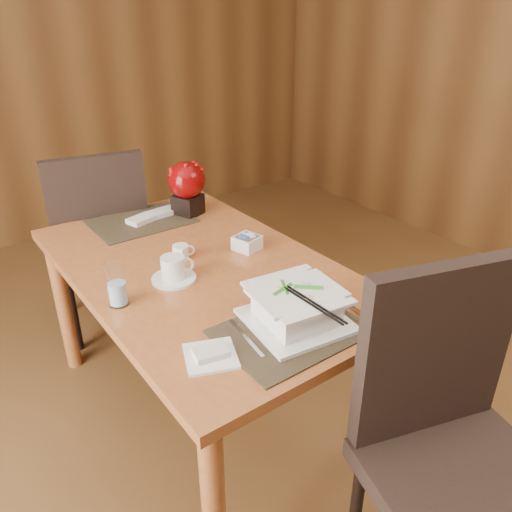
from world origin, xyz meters
TOP-DOWN VIEW (x-y plane):
  - ground at (0.00, 0.00)m, footprint 6.00×6.00m
  - back_wall at (0.00, 3.00)m, footprint 5.00×0.02m
  - dining_table at (0.00, 0.60)m, footprint 0.90×1.50m
  - placemat_near at (0.00, 0.05)m, footprint 0.45×0.33m
  - placemat_far at (0.00, 1.15)m, footprint 0.45×0.33m
  - soup_setting at (0.04, 0.08)m, footprint 0.34×0.34m
  - coffee_cup at (-0.14, 0.56)m, footprint 0.17×0.17m
  - water_glass at (-0.37, 0.52)m, footprint 0.08×0.08m
  - creamer_jug at (-0.03, 0.70)m, footprint 0.10×0.10m
  - sugar_caddy at (0.23, 0.61)m, footprint 0.12×0.12m
  - berry_decor at (0.23, 1.10)m, footprint 0.18×0.18m
  - napkins_far at (0.07, 1.15)m, footprint 0.27×0.13m
  - bread_plate at (-0.27, 0.09)m, footprint 0.19×0.19m
  - near_chair at (0.18, -0.44)m, footprint 0.63×0.63m
  - far_chair at (-0.11, 1.47)m, footprint 0.57×0.57m

SIDE VIEW (x-z plane):
  - ground at x=0.00m, z-range 0.00..0.00m
  - far_chair at x=-0.11m, z-range 0.07..1.11m
  - near_chair at x=0.18m, z-range 0.07..1.15m
  - dining_table at x=0.00m, z-range 0.28..1.03m
  - placemat_near at x=0.00m, z-range 0.75..0.76m
  - placemat_far at x=0.00m, z-range 0.75..0.76m
  - bread_plate at x=-0.27m, z-range 0.75..0.76m
  - napkins_far at x=0.07m, z-range 0.76..0.78m
  - sugar_caddy at x=0.23m, z-range 0.75..0.81m
  - creamer_jug at x=-0.03m, z-range 0.75..0.81m
  - coffee_cup at x=-0.14m, z-range 0.74..0.84m
  - soup_setting at x=0.04m, z-range 0.75..0.87m
  - water_glass at x=-0.37m, z-range 0.75..0.91m
  - berry_decor at x=0.23m, z-range 0.77..1.03m
  - back_wall at x=0.00m, z-range 0.00..2.80m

